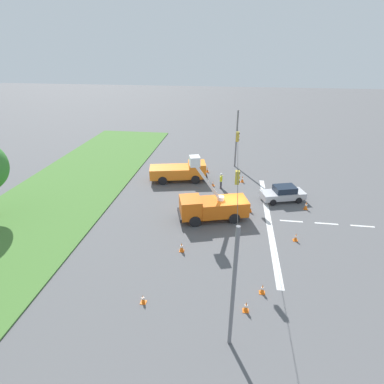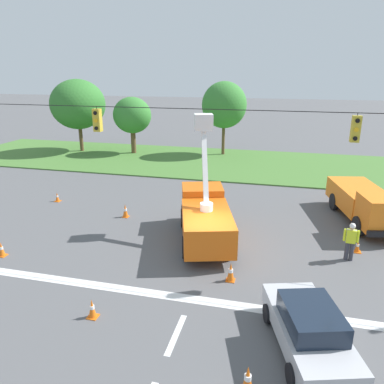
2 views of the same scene
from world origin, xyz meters
name	(u,v)px [view 1 (image 1 of 2)]	position (x,y,z in m)	size (l,w,h in m)	color
ground_plane	(233,217)	(0.00, 0.00, 0.00)	(200.00, 200.00, 0.00)	#565659
grass_verge	(50,204)	(0.00, 18.00, 0.05)	(56.00, 12.00, 0.10)	#477533
lane_markings	(285,221)	(0.00, -4.65, 0.00)	(17.60, 15.25, 0.01)	silver
signal_gantry	(236,174)	(0.06, 0.00, 4.25)	(26.20, 0.33, 7.20)	slate
utility_truck_bucket_lift	(212,206)	(-0.58, 1.96, 1.35)	(3.87, 6.49, 6.02)	orange
utility_truck_support_near	(180,171)	(7.55, 6.27, 1.14)	(3.60, 6.82, 2.15)	orange
sedan_silver	(283,193)	(4.03, -4.88, 0.79)	(2.93, 4.63, 1.56)	#B7B7BC
road_worker	(221,180)	(6.07, 1.44, 1.00)	(0.65, 0.28, 1.77)	#383842
traffic_cone_foreground_left	(306,205)	(2.45, -6.86, 0.40)	(0.36, 0.36, 0.81)	orange
traffic_cone_foreground_right	(262,289)	(-9.18, -1.96, 0.33)	(0.36, 0.36, 0.68)	orange
traffic_cone_mid_left	(182,247)	(-5.64, 3.80, 0.39)	(0.36, 0.36, 0.79)	orange
traffic_cone_mid_right	(242,179)	(8.07, -0.92, 0.37)	(0.36, 0.36, 0.75)	orange
traffic_cone_near_bucket	(207,170)	(10.56, 3.35, 0.33)	(0.36, 0.36, 0.68)	orange
traffic_cone_lane_edge_a	(143,299)	(-10.99, 5.25, 0.29)	(0.36, 0.36, 0.61)	orange
traffic_cone_lane_edge_b	(296,237)	(-3.02, -5.01, 0.34)	(0.36, 0.36, 0.69)	orange
traffic_cone_far_left	(213,183)	(6.58, 2.34, 0.28)	(0.36, 0.36, 0.60)	orange
traffic_cone_far_right	(246,307)	(-10.78, -0.90, 0.35)	(0.36, 0.36, 0.71)	orange
traffic_cone_centre_line	(250,208)	(1.22, -1.55, 0.40)	(0.36, 0.36, 0.79)	orange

